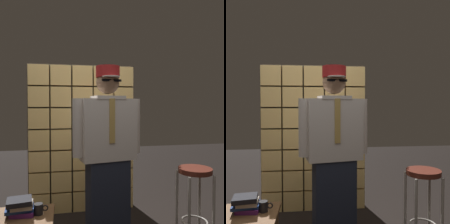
% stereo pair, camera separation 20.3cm
% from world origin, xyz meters
% --- Properties ---
extents(glass_block_wall, '(1.44, 0.10, 2.01)m').
position_xyz_m(glass_block_wall, '(-0.00, 1.27, 0.99)').
color(glass_block_wall, '#F2C672').
rests_on(glass_block_wall, ground).
extents(standing_person, '(0.74, 0.36, 1.85)m').
position_xyz_m(standing_person, '(0.20, 0.40, 0.96)').
color(standing_person, '#1E2333').
rests_on(standing_person, ground).
extents(bar_stool, '(0.34, 0.34, 0.80)m').
position_xyz_m(bar_stool, '(1.08, 0.22, 0.60)').
color(bar_stool, '#592319').
rests_on(bar_stool, ground).
extents(book_stack, '(0.26, 0.23, 0.15)m').
position_xyz_m(book_stack, '(-0.62, 0.16, 0.56)').
color(book_stack, '#591E66').
rests_on(book_stack, side_table).
extents(coffee_mug, '(0.13, 0.08, 0.09)m').
position_xyz_m(coffee_mug, '(-0.47, 0.15, 0.53)').
color(coffee_mug, black).
rests_on(coffee_mug, side_table).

